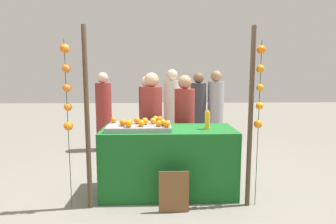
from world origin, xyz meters
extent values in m
plane|color=gray|center=(0.00, 0.00, 0.00)|extent=(24.00, 24.00, 0.00)
cube|color=#196023|center=(0.00, 0.00, 0.44)|extent=(1.75, 0.76, 0.88)
cube|color=gray|center=(-0.38, -0.01, 0.91)|extent=(0.82, 0.58, 0.06)
sphere|color=orange|center=(-0.74, 0.12, 0.98)|extent=(0.08, 0.08, 0.08)
sphere|color=orange|center=(-0.51, -0.06, 0.98)|extent=(0.08, 0.08, 0.08)
sphere|color=orange|center=(-0.60, -0.02, 0.98)|extent=(0.07, 0.07, 0.07)
sphere|color=orange|center=(-0.31, -0.03, 0.99)|extent=(0.09, 0.09, 0.09)
sphere|color=orange|center=(-0.03, -0.23, 0.98)|extent=(0.08, 0.08, 0.08)
sphere|color=orange|center=(-0.50, -0.21, 0.99)|extent=(0.09, 0.09, 0.09)
sphere|color=orange|center=(-0.07, -0.13, 0.99)|extent=(0.08, 0.08, 0.08)
sphere|color=orange|center=(-0.35, -0.17, 0.99)|extent=(0.09, 0.09, 0.09)
sphere|color=orange|center=(-0.42, 0.03, 0.99)|extent=(0.08, 0.08, 0.08)
sphere|color=orange|center=(-0.11, 0.16, 0.98)|extent=(0.08, 0.08, 0.08)
sphere|color=orange|center=(-0.58, -0.13, 0.98)|extent=(0.08, 0.08, 0.08)
sphere|color=orange|center=(-0.17, 0.22, 0.98)|extent=(0.08, 0.08, 0.08)
sphere|color=orange|center=(-0.20, 0.02, 0.98)|extent=(0.08, 0.08, 0.08)
sphere|color=orange|center=(-0.13, -0.18, 0.98)|extent=(0.08, 0.08, 0.08)
cylinder|color=#F6A626|center=(0.51, -0.06, 1.00)|extent=(0.07, 0.07, 0.23)
cylinder|color=yellow|center=(0.51, -0.06, 1.12)|extent=(0.04, 0.04, 0.02)
cube|color=brown|center=(0.04, -0.58, 0.24)|extent=(0.35, 0.01, 0.51)
cube|color=black|center=(0.04, -0.56, 0.24)|extent=(0.33, 0.02, 0.48)
cylinder|color=maroon|center=(-0.24, 0.67, 0.70)|extent=(0.32, 0.32, 1.40)
sphere|color=tan|center=(-0.24, 0.67, 1.51)|extent=(0.22, 0.22, 0.22)
cylinder|color=maroon|center=(0.28, 0.71, 0.68)|extent=(0.32, 0.32, 1.37)
sphere|color=#A87A59|center=(0.28, 0.71, 1.48)|extent=(0.21, 0.21, 0.21)
cylinder|color=beige|center=(0.14, 2.11, 0.73)|extent=(0.34, 0.34, 1.47)
sphere|color=beige|center=(0.14, 2.11, 1.58)|extent=(0.23, 0.23, 0.23)
cylinder|color=maroon|center=(-0.36, 1.86, 0.68)|extent=(0.31, 0.31, 1.35)
sphere|color=beige|center=(-0.36, 1.86, 1.46)|extent=(0.21, 0.21, 0.21)
cylinder|color=maroon|center=(-1.28, 2.20, 0.71)|extent=(0.33, 0.33, 1.42)
sphere|color=beige|center=(-1.28, 2.20, 1.53)|extent=(0.22, 0.22, 0.22)
cylinder|color=#333338|center=(0.69, 2.14, 0.71)|extent=(0.33, 0.33, 1.41)
sphere|color=brown|center=(0.69, 2.14, 1.52)|extent=(0.22, 0.22, 0.22)
cylinder|color=#99999E|center=(1.07, 2.16, 0.72)|extent=(0.33, 0.33, 1.44)
sphere|color=#A87A59|center=(1.07, 2.16, 1.56)|extent=(0.23, 0.23, 0.23)
cylinder|color=#473828|center=(-0.96, -0.42, 1.07)|extent=(0.06, 0.06, 2.15)
cylinder|color=#473828|center=(0.96, -0.42, 1.07)|extent=(0.06, 0.06, 2.15)
cylinder|color=#2D4C23|center=(-1.17, -0.45, 0.99)|extent=(0.01, 0.01, 1.98)
sphere|color=orange|center=(-1.16, -0.45, 1.88)|extent=(0.10, 0.10, 0.10)
sphere|color=orange|center=(-1.16, -0.45, 1.66)|extent=(0.10, 0.10, 0.10)
sphere|color=orange|center=(-1.16, -0.46, 1.44)|extent=(0.09, 0.09, 0.09)
sphere|color=orange|center=(-1.16, -0.45, 1.23)|extent=(0.09, 0.09, 0.09)
sphere|color=orange|center=(-1.16, -0.46, 1.01)|extent=(0.10, 0.10, 0.10)
cylinder|color=#2D4C23|center=(1.06, -0.40, 0.99)|extent=(0.01, 0.01, 1.98)
sphere|color=orange|center=(1.05, -0.40, 1.88)|extent=(0.10, 0.10, 0.10)
sphere|color=orange|center=(1.05, -0.40, 1.66)|extent=(0.09, 0.09, 0.09)
sphere|color=orange|center=(1.06, -0.41, 1.44)|extent=(0.08, 0.08, 0.08)
sphere|color=orange|center=(1.06, -0.41, 1.23)|extent=(0.09, 0.09, 0.09)
sphere|color=orange|center=(1.06, -0.40, 1.01)|extent=(0.10, 0.10, 0.10)
camera|label=1|loc=(-0.12, -3.65, 1.60)|focal=30.01mm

